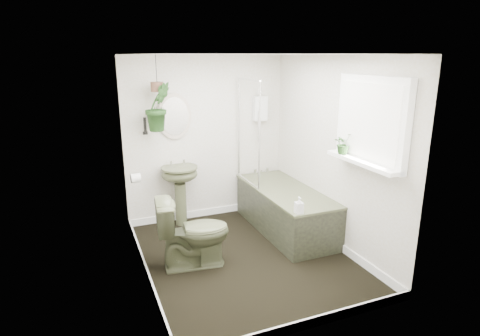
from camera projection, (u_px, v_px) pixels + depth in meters
name	position (u px, v px, depth m)	size (l,w,h in m)	color
floor	(245.00, 258.00, 4.72)	(2.30, 2.80, 0.02)	black
ceiling	(246.00, 53.00, 4.09)	(2.30, 2.80, 0.02)	white
wall_back	(206.00, 139.00, 5.67)	(2.30, 0.02, 2.30)	silver
wall_front	(315.00, 206.00, 3.15)	(2.30, 0.02, 2.30)	silver
wall_left	(138.00, 174.00, 3.99)	(0.02, 2.80, 2.30)	silver
wall_right	(334.00, 153.00, 4.83)	(0.02, 2.80, 2.30)	silver
skirting	(245.00, 253.00, 4.71)	(2.30, 2.80, 0.10)	white
bathtub	(285.00, 210.00, 5.38)	(0.72, 1.72, 0.58)	#494F34
bath_screen	(249.00, 133.00, 5.43)	(0.04, 0.72, 1.40)	silver
shower_box	(260.00, 108.00, 5.79)	(0.20, 0.10, 0.35)	white
oval_mirror	(175.00, 116.00, 5.37)	(0.46, 0.03, 0.62)	#BFAF9C
wall_sconce	(145.00, 126.00, 5.24)	(0.04, 0.04, 0.22)	black
toilet_roll_holder	(136.00, 178.00, 4.70)	(0.11, 0.11, 0.11)	white
window_recess	(372.00, 121.00, 4.05)	(0.08, 1.00, 0.90)	white
window_sill	(362.00, 162.00, 4.14)	(0.18, 1.00, 0.04)	white
window_blinds	(368.00, 121.00, 4.03)	(0.01, 0.86, 0.76)	white
toilet	(193.00, 232.00, 4.44)	(0.45, 0.79, 0.81)	#494F34
pedestal_sink	(181.00, 196.00, 5.53)	(0.49, 0.42, 0.84)	#494F34
sill_plant	(343.00, 143.00, 4.36)	(0.21, 0.18, 0.23)	black
hanging_plant	(158.00, 107.00, 5.05)	(0.34, 0.27, 0.62)	black
soap_bottle	(299.00, 205.00, 4.47)	(0.09, 0.09, 0.19)	black
hanging_pot	(157.00, 87.00, 4.99)	(0.16, 0.16, 0.12)	brown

